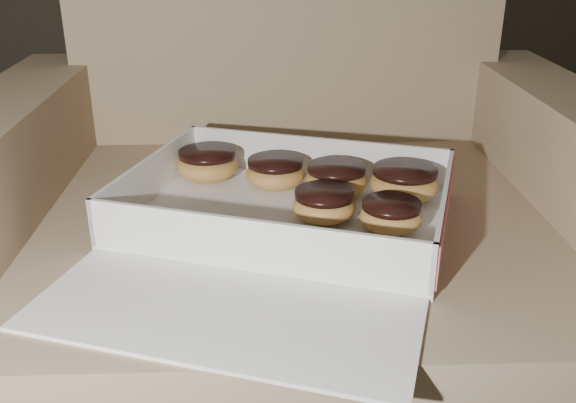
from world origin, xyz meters
The scene contains 13 objects.
floor centered at (0.00, 0.00, 0.00)m, with size 4.50×4.50×0.00m, color black.
armchair centered at (-0.37, -0.08, 0.32)m, with size 0.97×0.82×1.01m.
bakery_box centered at (-0.39, -0.23, 0.47)m, with size 0.56×0.61×0.07m.
donut_a centered at (-0.21, -0.14, 0.49)m, with size 0.10×0.10×0.05m.
donut_b centered at (-0.33, -0.21, 0.48)m, with size 0.09×0.09×0.04m.
donut_c centered at (-0.24, -0.24, 0.48)m, with size 0.08×0.08×0.04m.
donut_d centered at (-0.39, -0.09, 0.48)m, with size 0.09×0.09×0.05m.
donut_e centered at (-0.50, -0.05, 0.49)m, with size 0.10×0.10×0.05m.
donut_f centered at (-0.30, -0.12, 0.48)m, with size 0.09×0.09×0.05m.
crumb_a centered at (-0.35, -0.29, 0.46)m, with size 0.01×0.01×0.00m, color black.
crumb_b centered at (-0.47, -0.26, 0.46)m, with size 0.01×0.01×0.00m, color black.
crumb_c centered at (-0.39, -0.26, 0.46)m, with size 0.01×0.01×0.00m, color black.
crumb_d centered at (-0.36, -0.29, 0.46)m, with size 0.01×0.01×0.00m, color black.
Camera 1 is at (-0.41, -1.00, 0.84)m, focal length 40.00 mm.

